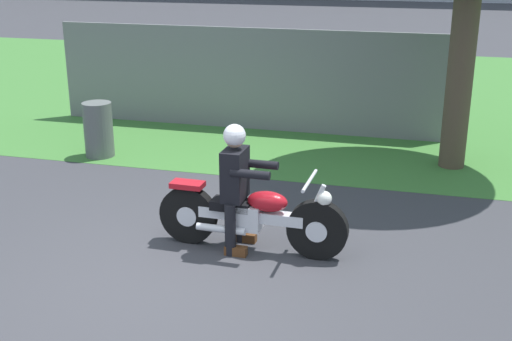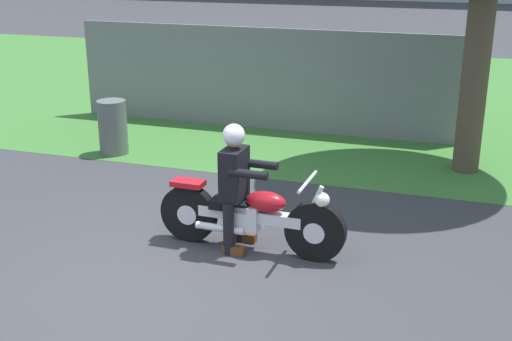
% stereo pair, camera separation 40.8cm
% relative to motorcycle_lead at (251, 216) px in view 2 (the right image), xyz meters
% --- Properties ---
extents(ground, '(120.00, 120.00, 0.00)m').
position_rel_motorcycle_lead_xyz_m(ground, '(-0.70, -1.07, -0.40)').
color(ground, '#38383D').
extents(grass_verge, '(60.00, 12.00, 0.01)m').
position_rel_motorcycle_lead_xyz_m(grass_verge, '(-0.70, 8.25, -0.39)').
color(grass_verge, '#3D7533').
rests_on(grass_verge, ground).
extents(motorcycle_lead, '(2.11, 0.66, 0.88)m').
position_rel_motorcycle_lead_xyz_m(motorcycle_lead, '(0.00, 0.00, 0.00)').
color(motorcycle_lead, black).
rests_on(motorcycle_lead, ground).
extents(rider_lead, '(0.56, 0.48, 1.41)m').
position_rel_motorcycle_lead_xyz_m(rider_lead, '(-0.17, 0.01, 0.42)').
color(rider_lead, black).
rests_on(rider_lead, ground).
extents(trash_can, '(0.45, 0.45, 0.86)m').
position_rel_motorcycle_lead_xyz_m(trash_can, '(-3.19, 2.64, 0.03)').
color(trash_can, '#595E5B').
rests_on(trash_can, ground).
extents(fence_segment, '(7.00, 0.06, 1.80)m').
position_rel_motorcycle_lead_xyz_m(fence_segment, '(-1.44, 4.82, 0.50)').
color(fence_segment, slate).
rests_on(fence_segment, ground).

